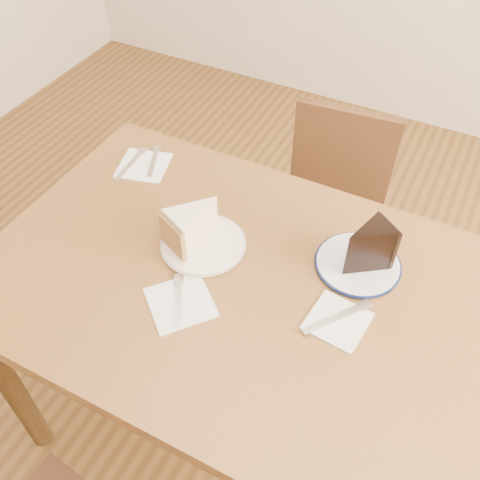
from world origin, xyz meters
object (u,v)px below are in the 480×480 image
table (238,305)px  chocolate_cake (364,250)px  plate_cream (203,244)px  carrot_cake (196,225)px  chair_far (326,220)px  plate_navy (358,264)px

table → chocolate_cake: size_ratio=10.78×
plate_cream → carrot_cake: (-0.02, 0.01, 0.05)m
plate_cream → carrot_cake: size_ratio=1.57×
chair_far → plate_navy: size_ratio=4.12×
table → chair_far: bearing=86.9°
plate_navy → table: bearing=-144.7°
chair_far → chocolate_cake: size_ratio=7.17×
plate_cream → chocolate_cake: 0.38m
table → plate_navy: plate_navy is taller
table → chocolate_cake: chocolate_cake is taller
chair_far → plate_cream: size_ratio=4.00×
plate_navy → chocolate_cake: (0.01, -0.01, 0.06)m
plate_cream → plate_navy: bearing=17.3°
plate_cream → plate_navy: size_ratio=1.03×
chocolate_cake → plate_navy: bearing=-11.5°
chair_far → carrot_cake: size_ratio=6.29×
plate_cream → plate_navy: (0.36, 0.11, 0.00)m
plate_navy → chocolate_cake: 0.06m
table → plate_cream: 0.17m
plate_cream → plate_navy: same height
chair_far → plate_cream: 0.63m
chair_far → plate_navy: 0.56m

